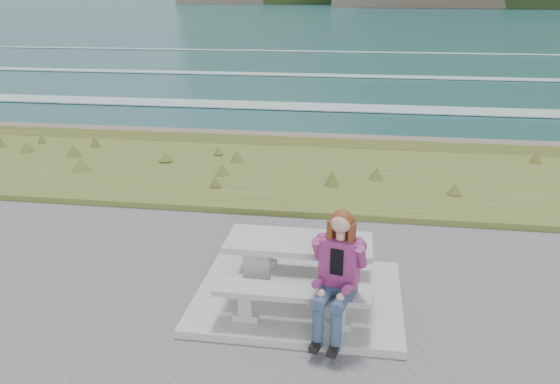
{
  "coord_description": "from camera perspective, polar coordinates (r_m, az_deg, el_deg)",
  "views": [
    {
      "loc": [
        0.7,
        -6.1,
        3.69
      ],
      "look_at": [
        -0.42,
        1.2,
        1.03
      ],
      "focal_mm": 35.0,
      "sensor_mm": 36.0,
      "label": 1
    }
  ],
  "objects": [
    {
      "name": "ocean",
      "position": [
        31.67,
        7.44,
        9.77
      ],
      "size": [
        1600.0,
        1600.0,
        0.09
      ],
      "color": "#1D4D52",
      "rests_on": "ground"
    },
    {
      "name": "picnic_table",
      "position": [
        6.84,
        1.99,
        -6.29
      ],
      "size": [
        1.8,
        0.75,
        0.75
      ],
      "color": "#9F9E99",
      "rests_on": "concrete_slab"
    },
    {
      "name": "grass_verge",
      "position": [
        11.72,
        4.87,
        1.39
      ],
      "size": [
        160.0,
        4.5,
        0.22
      ],
      "primitive_type": "cube",
      "color": "#41531F",
      "rests_on": "ground"
    },
    {
      "name": "bench_landward",
      "position": [
        6.33,
        1.2,
        -10.95
      ],
      "size": [
        1.8,
        0.35,
        0.45
      ],
      "color": "#9F9E99",
      "rests_on": "concrete_slab"
    },
    {
      "name": "bench_seaward",
      "position": [
        7.56,
        2.61,
        -5.57
      ],
      "size": [
        1.8,
        0.35,
        0.45
      ],
      "color": "#9F9E99",
      "rests_on": "concrete_slab"
    },
    {
      "name": "shore_drop",
      "position": [
        14.49,
        5.7,
        4.97
      ],
      "size": [
        160.0,
        0.8,
        2.2
      ],
      "primitive_type": "cube",
      "color": "brown",
      "rests_on": "ground"
    },
    {
      "name": "concrete_slab",
      "position": [
        7.14,
        1.93,
        -10.86
      ],
      "size": [
        2.6,
        2.1,
        0.1
      ],
      "primitive_type": "cube",
      "color": "#9F9E99",
      "rests_on": "ground"
    },
    {
      "name": "seated_woman",
      "position": [
        6.09,
        5.75,
        -10.42
      ],
      "size": [
        0.56,
        0.79,
        1.44
      ],
      "rotation": [
        0.0,
        0.0,
        -0.23
      ],
      "color": "navy",
      "rests_on": "concrete_slab"
    }
  ]
}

